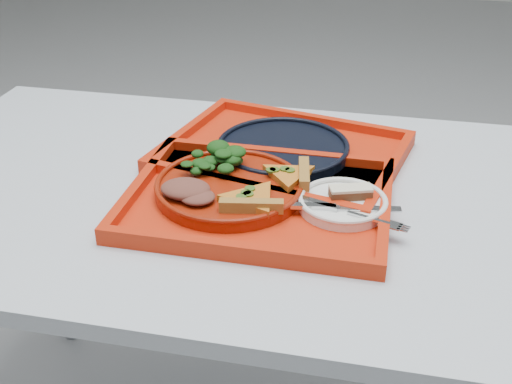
# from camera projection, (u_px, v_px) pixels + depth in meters

# --- Properties ---
(table) EXTENTS (1.60, 0.80, 0.75)m
(table) POSITION_uv_depth(u_px,v_px,m) (304.00, 230.00, 1.19)
(table) COLOR #B5BDCB
(table) RESTS_ON ground
(tray_main) EXTENTS (0.45, 0.35, 0.01)m
(tray_main) POSITION_uv_depth(u_px,v_px,m) (259.00, 202.00, 1.12)
(tray_main) COLOR red
(tray_main) RESTS_ON table
(tray_far) EXTENTS (0.51, 0.44, 0.01)m
(tray_far) POSITION_uv_depth(u_px,v_px,m) (283.00, 156.00, 1.27)
(tray_far) COLOR red
(tray_far) RESTS_ON table
(dinner_plate) EXTENTS (0.26, 0.26, 0.02)m
(dinner_plate) POSITION_uv_depth(u_px,v_px,m) (229.00, 189.00, 1.13)
(dinner_plate) COLOR maroon
(dinner_plate) RESTS_ON tray_main
(side_plate) EXTENTS (0.15, 0.15, 0.01)m
(side_plate) POSITION_uv_depth(u_px,v_px,m) (342.00, 205.00, 1.08)
(side_plate) COLOR white
(side_plate) RESTS_ON tray_main
(navy_plate) EXTENTS (0.26, 0.26, 0.02)m
(navy_plate) POSITION_uv_depth(u_px,v_px,m) (283.00, 150.00, 1.27)
(navy_plate) COLOR black
(navy_plate) RESTS_ON tray_far
(pizza_slice_a) EXTENTS (0.12, 0.13, 0.02)m
(pizza_slice_a) POSITION_uv_depth(u_px,v_px,m) (252.00, 197.00, 1.07)
(pizza_slice_a) COLOR gold
(pizza_slice_a) RESTS_ON dinner_plate
(pizza_slice_b) EXTENTS (0.12, 0.11, 0.02)m
(pizza_slice_b) POSITION_uv_depth(u_px,v_px,m) (289.00, 173.00, 1.14)
(pizza_slice_b) COLOR gold
(pizza_slice_b) RESTS_ON dinner_plate
(salad_heap) EXTENTS (0.10, 0.09, 0.05)m
(salad_heap) POSITION_uv_depth(u_px,v_px,m) (213.00, 157.00, 1.16)
(salad_heap) COLOR black
(salad_heap) RESTS_ON dinner_plate
(meat_portion) EXTENTS (0.09, 0.07, 0.03)m
(meat_portion) POSITION_uv_depth(u_px,v_px,m) (186.00, 189.00, 1.08)
(meat_portion) COLOR brown
(meat_portion) RESTS_ON dinner_plate
(dessert_bar) EXTENTS (0.08, 0.05, 0.02)m
(dessert_bar) POSITION_uv_depth(u_px,v_px,m) (350.00, 192.00, 1.09)
(dessert_bar) COLOR #462517
(dessert_bar) RESTS_ON side_plate
(knife) EXTENTS (0.19, 0.04, 0.01)m
(knife) POSITION_uv_depth(u_px,v_px,m) (345.00, 207.00, 1.06)
(knife) COLOR silver
(knife) RESTS_ON side_plate
(fork) EXTENTS (0.18, 0.08, 0.01)m
(fork) POSITION_uv_depth(u_px,v_px,m) (347.00, 211.00, 1.05)
(fork) COLOR silver
(fork) RESTS_ON side_plate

